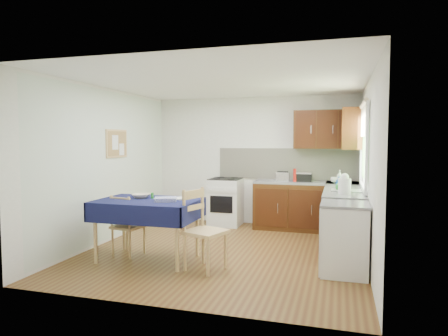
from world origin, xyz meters
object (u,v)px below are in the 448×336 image
(chair_near, at_px, (202,227))
(dish_rack, at_px, (346,190))
(dining_table, at_px, (148,207))
(kettle, at_px, (345,185))
(chair_far, at_px, (126,224))
(sandwich_press, at_px, (304,177))
(toaster, at_px, (283,177))

(chair_near, relative_size, dish_rack, 2.43)
(dining_table, distance_m, chair_near, 0.89)
(chair_near, bearing_deg, kettle, -39.10)
(chair_far, distance_m, dish_rack, 3.25)
(dining_table, distance_m, sandwich_press, 3.14)
(sandwich_press, relative_size, dish_rack, 0.69)
(toaster, distance_m, dish_rack, 1.64)
(dining_table, relative_size, sandwich_press, 4.67)
(toaster, xyz_separation_m, kettle, (1.08, -1.51, 0.05))
(dining_table, bearing_deg, chair_far, 169.34)
(chair_near, distance_m, kettle, 2.11)
(chair_far, xyz_separation_m, toaster, (1.91, 2.33, 0.52))
(sandwich_press, bearing_deg, dining_table, -118.74)
(toaster, relative_size, sandwich_press, 0.82)
(dining_table, height_order, chair_near, chair_near)
(sandwich_press, bearing_deg, toaster, -159.45)
(dining_table, xyz_separation_m, dish_rack, (2.63, 1.20, 0.19))
(sandwich_press, bearing_deg, chair_far, -124.90)
(chair_far, distance_m, sandwich_press, 3.36)
(dish_rack, bearing_deg, dining_table, -171.15)
(chair_near, bearing_deg, dining_table, 97.78)
(dish_rack, bearing_deg, chair_near, -157.88)
(toaster, distance_m, sandwich_press, 0.38)
(kettle, bearing_deg, chair_far, -164.76)
(chair_far, relative_size, chair_near, 0.85)
(dining_table, bearing_deg, sandwich_press, 54.07)
(toaster, height_order, dish_rack, dish_rack)
(dining_table, xyz_separation_m, chair_far, (-0.39, 0.08, -0.27))
(chair_far, height_order, sandwich_press, sandwich_press)
(toaster, distance_m, kettle, 1.86)
(dining_table, height_order, dish_rack, dish_rack)
(sandwich_press, xyz_separation_m, dish_rack, (0.73, -1.29, -0.06))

